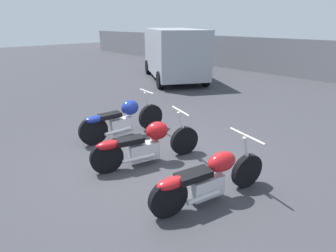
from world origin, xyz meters
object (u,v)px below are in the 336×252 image
object	(u,v)px
motorcycle_slot_0	(122,119)
motorcycle_slot_2	(209,178)
parked_van	(174,52)
motorcycle_slot_1	(146,144)

from	to	relation	value
motorcycle_slot_0	motorcycle_slot_2	bearing A→B (deg)	-2.04
parked_van	motorcycle_slot_1	bearing A→B (deg)	-107.17
motorcycle_slot_0	parked_van	xyz separation A→B (m)	(-3.95, 5.57, 0.81)
motorcycle_slot_2	motorcycle_slot_1	bearing A→B (deg)	-167.75
motorcycle_slot_1	motorcycle_slot_2	xyz separation A→B (m)	(1.53, -0.06, -0.01)
motorcycle_slot_0	motorcycle_slot_2	world-z (taller)	motorcycle_slot_0
motorcycle_slot_0	motorcycle_slot_1	size ratio (longest dim) A/B	1.01
parked_van	motorcycle_slot_2	bearing A→B (deg)	-100.20
motorcycle_slot_1	motorcycle_slot_0	bearing A→B (deg)	-179.35
motorcycle_slot_2	parked_van	xyz separation A→B (m)	(-6.82, 6.02, 0.85)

